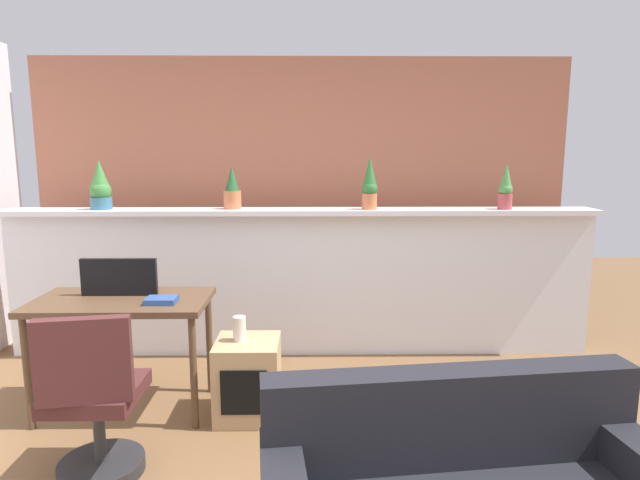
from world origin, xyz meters
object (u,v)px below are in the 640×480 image
(desk, at_px, (122,311))
(office_chair, at_px, (95,409))
(book_on_desk, at_px, (161,300))
(vase_on_shelf, at_px, (240,329))
(potted_plant_1, at_px, (232,190))
(potted_plant_2, at_px, (370,185))
(potted_plant_0, at_px, (100,187))
(potted_plant_3, at_px, (506,189))
(tv_monitor, at_px, (119,277))
(side_cube_shelf, at_px, (248,379))

(desk, height_order, office_chair, office_chair)
(book_on_desk, bearing_deg, desk, 159.88)
(office_chair, relative_size, vase_on_shelf, 5.76)
(potted_plant_1, bearing_deg, book_on_desk, -105.05)
(office_chair, height_order, vase_on_shelf, office_chair)
(potted_plant_1, xyz_separation_m, potted_plant_2, (1.10, -0.05, 0.04))
(potted_plant_1, relative_size, book_on_desk, 1.83)
(potted_plant_1, relative_size, potted_plant_2, 0.81)
(potted_plant_0, distance_m, potted_plant_2, 2.14)
(desk, bearing_deg, potted_plant_3, 18.55)
(vase_on_shelf, bearing_deg, tv_monitor, 167.69)
(potted_plant_1, relative_size, potted_plant_3, 0.94)
(side_cube_shelf, relative_size, book_on_desk, 2.68)
(potted_plant_2, xyz_separation_m, side_cube_shelf, (-0.87, -1.04, -1.16))
(potted_plant_1, height_order, potted_plant_2, potted_plant_2)
(potted_plant_1, xyz_separation_m, desk, (-0.58, -0.98, -0.70))
(potted_plant_2, bearing_deg, office_chair, -132.47)
(desk, relative_size, office_chair, 1.21)
(potted_plant_1, relative_size, tv_monitor, 0.70)
(potted_plant_0, bearing_deg, desk, -64.16)
(potted_plant_3, bearing_deg, potted_plant_2, 179.48)
(potted_plant_1, height_order, tv_monitor, potted_plant_1)
(vase_on_shelf, bearing_deg, office_chair, -133.77)
(potted_plant_1, bearing_deg, vase_on_shelf, -80.28)
(tv_monitor, bearing_deg, potted_plant_3, 16.85)
(side_cube_shelf, distance_m, vase_on_shelf, 0.33)
(tv_monitor, height_order, vase_on_shelf, tv_monitor)
(potted_plant_2, xyz_separation_m, desk, (-1.68, -0.94, -0.75))
(potted_plant_3, bearing_deg, potted_plant_1, 178.49)
(potted_plant_3, bearing_deg, office_chair, -147.34)
(desk, xyz_separation_m, tv_monitor, (-0.03, 0.08, 0.21))
(book_on_desk, bearing_deg, tv_monitor, 150.02)
(potted_plant_0, distance_m, vase_on_shelf, 1.81)
(potted_plant_1, relative_size, vase_on_shelf, 2.16)
(tv_monitor, relative_size, book_on_desk, 2.61)
(potted_plant_2, distance_m, office_chair, 2.53)
(office_chair, relative_size, book_on_desk, 4.88)
(potted_plant_0, relative_size, book_on_desk, 2.10)
(potted_plant_1, xyz_separation_m, office_chair, (-0.46, -1.75, -0.98))
(potted_plant_2, bearing_deg, tv_monitor, -153.42)
(potted_plant_2, distance_m, potted_plant_3, 1.08)
(potted_plant_3, height_order, side_cube_shelf, potted_plant_3)
(desk, xyz_separation_m, office_chair, (0.12, -0.77, -0.28))
(desk, height_order, tv_monitor, tv_monitor)
(side_cube_shelf, distance_m, book_on_desk, 0.74)
(desk, relative_size, vase_on_shelf, 6.97)
(desk, bearing_deg, potted_plant_1, 59.60)
(desk, bearing_deg, potted_plant_0, 115.84)
(potted_plant_2, bearing_deg, desk, -150.82)
(potted_plant_1, bearing_deg, potted_plant_2, -2.49)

